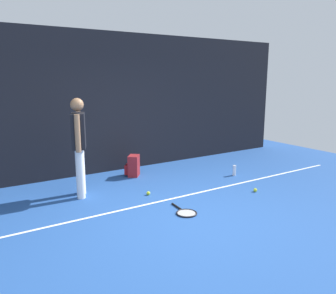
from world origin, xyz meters
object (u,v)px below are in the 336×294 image
tennis_ball_by_fence (148,193)px  water_bottle (234,170)px  tennis_racket (186,212)px  tennis_ball_near_player (255,190)px  tennis_player (79,141)px  backpack (133,166)px

tennis_ball_by_fence → water_bottle: water_bottle is taller
tennis_racket → water_bottle: bearing=122.7°
tennis_ball_near_player → water_bottle: bearing=67.1°
tennis_player → backpack: tennis_player is taller
tennis_ball_near_player → backpack: bearing=123.6°
tennis_ball_near_player → water_bottle: size_ratio=0.30×
tennis_racket → backpack: backpack is taller
backpack → tennis_ball_near_player: (1.40, -2.11, -0.18)m
tennis_player → backpack: 1.63m
tennis_player → tennis_racket: 2.17m
tennis_player → tennis_ball_near_player: tennis_player is taller
backpack → tennis_player: bearing=-26.5°
water_bottle → tennis_racket: bearing=-151.7°
tennis_player → tennis_ball_near_player: 3.24m
backpack → tennis_ball_near_player: size_ratio=6.67×
tennis_player → water_bottle: size_ratio=7.85×
tennis_player → water_bottle: (3.13, -0.52, -0.86)m
tennis_player → water_bottle: 3.29m
tennis_player → tennis_ball_near_player: bearing=-97.6°
tennis_player → tennis_ball_by_fence: tennis_player is taller
backpack → tennis_ball_by_fence: size_ratio=6.67×
tennis_racket → tennis_ball_near_player: 1.64m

